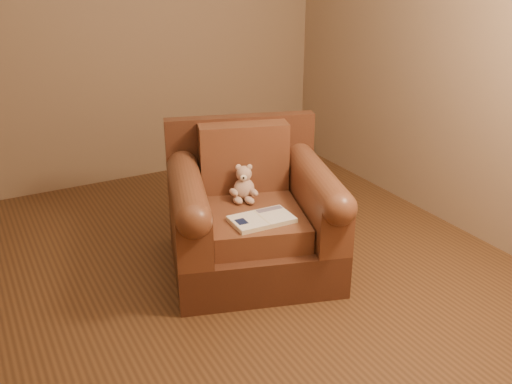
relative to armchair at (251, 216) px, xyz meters
name	(u,v)px	position (x,y,z in m)	size (l,w,h in m)	color
floor	(201,289)	(-0.41, -0.12, -0.34)	(4.00, 4.00, 0.00)	#55351D
armchair	(251,216)	(0.00, 0.00, 0.00)	(1.23, 1.19, 0.89)	#4B2819
teddy_bear	(244,186)	(0.00, 0.09, 0.17)	(0.17, 0.20, 0.23)	tan
guidebook	(262,219)	(-0.06, -0.25, 0.10)	(0.37, 0.23, 0.03)	beige
side_table	(265,187)	(0.34, 0.43, -0.03)	(0.42, 0.42, 0.59)	gold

